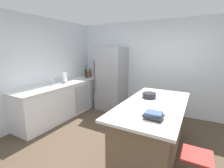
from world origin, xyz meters
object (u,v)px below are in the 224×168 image
at_px(bar_stool, 196,163).
at_px(hot_sauce_bottle, 88,74).
at_px(refrigerator, 112,79).
at_px(soda_bottle, 94,73).
at_px(cookbook_stack, 153,115).
at_px(wine_bottle, 86,73).
at_px(sink_faucet, 53,79).
at_px(paper_towel_roll, 65,78).
at_px(whiskey_bottle, 90,73).
at_px(kitchen_island, 152,128).
at_px(mixing_bowl, 149,95).

relative_size(bar_stool, hot_sauce_bottle, 2.61).
xyz_separation_m(refrigerator, soda_bottle, (-0.77, 0.17, 0.11)).
distance_m(refrigerator, cookbook_stack, 2.90).
bearing_deg(wine_bottle, sink_faucet, -90.15).
height_order(refrigerator, sink_faucet, refrigerator).
xyz_separation_m(refrigerator, wine_bottle, (-0.91, -0.10, 0.13)).
relative_size(refrigerator, bar_stool, 3.02).
bearing_deg(cookbook_stack, paper_towel_roll, 156.68).
bearing_deg(whiskey_bottle, hot_sauce_bottle, -106.37).
relative_size(sink_faucet, cookbook_stack, 1.16).
relative_size(soda_bottle, wine_bottle, 0.84).
xyz_separation_m(bar_stool, whiskey_bottle, (-3.26, 2.35, 0.52)).
distance_m(kitchen_island, sink_faucet, 2.69).
height_order(paper_towel_roll, wine_bottle, wine_bottle).
relative_size(kitchen_island, refrigerator, 1.08).
bearing_deg(kitchen_island, cookbook_stack, -76.25).
bearing_deg(sink_faucet, hot_sauce_bottle, 89.37).
bearing_deg(hot_sauce_bottle, cookbook_stack, -38.69).
xyz_separation_m(cookbook_stack, mixing_bowl, (-0.31, 0.88, 0.00)).
relative_size(wine_bottle, mixing_bowl, 1.54).
relative_size(soda_bottle, mixing_bowl, 1.30).
distance_m(kitchen_island, mixing_bowl, 0.59).
xyz_separation_m(soda_bottle, mixing_bowl, (2.32, -1.51, -0.07)).
bearing_deg(wine_bottle, whiskey_bottle, 77.83).
xyz_separation_m(soda_bottle, cookbook_stack, (2.63, -2.39, -0.08)).
bearing_deg(whiskey_bottle, wine_bottle, -102.17).
bearing_deg(soda_bottle, bar_stool, -37.68).
height_order(sink_faucet, hot_sauce_bottle, sink_faucet).
relative_size(kitchen_island, wine_bottle, 5.22).
relative_size(refrigerator, hot_sauce_bottle, 7.86).
relative_size(refrigerator, mixing_bowl, 7.45).
bearing_deg(refrigerator, wine_bottle, -173.56).
xyz_separation_m(sink_faucet, paper_towel_roll, (0.03, 0.39, -0.02)).
bearing_deg(kitchen_island, soda_bottle, 144.43).
height_order(bar_stool, hot_sauce_bottle, hot_sauce_bottle).
relative_size(kitchen_island, paper_towel_roll, 6.49).
height_order(refrigerator, whiskey_bottle, refrigerator).
bearing_deg(whiskey_bottle, paper_towel_roll, -90.70).
bearing_deg(refrigerator, whiskey_bottle, 175.17).
bearing_deg(hot_sauce_bottle, mixing_bowl, -28.49).
bearing_deg(refrigerator, kitchen_island, -43.16).
bearing_deg(refrigerator, paper_towel_roll, -130.31).
distance_m(sink_faucet, cookbook_stack, 2.88).
xyz_separation_m(refrigerator, cookbook_stack, (1.86, -2.22, 0.03)).
relative_size(bar_stool, soda_bottle, 1.90).
relative_size(paper_towel_roll, cookbook_stack, 1.20).
bearing_deg(wine_bottle, kitchen_island, -29.86).
height_order(wine_bottle, cookbook_stack, wine_bottle).
xyz_separation_m(kitchen_island, hot_sauce_bottle, (-2.60, 1.59, 0.54)).
bearing_deg(kitchen_island, sink_faucet, 176.09).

